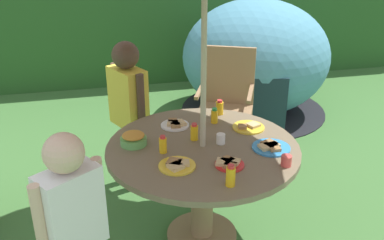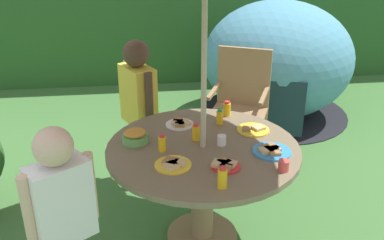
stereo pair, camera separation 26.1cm
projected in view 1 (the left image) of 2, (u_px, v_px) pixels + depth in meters
The scene contains 20 objects.
ground_plane at pixel (202, 236), 3.23m from camera, with size 10.00×10.00×0.02m, color #3D6B33.
hedge_backdrop at pixel (139, 12), 6.11m from camera, with size 9.00×0.70×1.91m, color #285623.
garden_table at pixel (203, 166), 2.98m from camera, with size 1.29×1.29×0.74m.
wooden_chair at pixel (226, 97), 4.18m from camera, with size 0.65×0.64×1.04m.
dome_tent at pixel (255, 58), 5.10m from camera, with size 2.06×2.06×1.33m.
child_in_yellow_shirt at pixel (128, 98), 3.53m from camera, with size 0.31×0.39×1.27m.
child_in_white_shirt at pixel (71, 210), 2.24m from camera, with size 0.35×0.32×1.20m.
snack_bowl at pixel (133, 139), 2.92m from camera, with size 0.18×0.18×0.09m.
plate_far_left at pixel (229, 163), 2.68m from camera, with size 0.19×0.18×0.03m.
plate_center_front at pixel (175, 124), 3.20m from camera, with size 0.21×0.21×0.03m.
plate_near_right at pixel (177, 165), 2.66m from camera, with size 0.23×0.23×0.03m.
plate_far_right at pixel (271, 147), 2.88m from camera, with size 0.25×0.25×0.03m.
plate_mid_left at pixel (249, 127), 3.16m from camera, with size 0.23×0.23×0.03m.
juice_bottle_near_left at pixel (163, 145), 2.81m from camera, with size 0.05×0.05×0.12m.
juice_bottle_center_back at pixel (231, 176), 2.46m from camera, with size 0.05×0.05×0.13m.
juice_bottle_mid_right at pixel (194, 132), 2.98m from camera, with size 0.05×0.05×0.12m.
juice_bottle_front_edge at pixel (214, 116), 3.23m from camera, with size 0.05×0.05×0.12m.
juice_bottle_back_edge at pixel (220, 108), 3.37m from camera, with size 0.06×0.06×0.12m.
cup_near at pixel (221, 139), 2.94m from camera, with size 0.06×0.06×0.07m, color white.
cup_far at pixel (286, 161), 2.67m from camera, with size 0.07×0.07×0.07m, color #E04C47.
Camera 1 is at (-0.63, -2.51, 2.11)m, focal length 41.06 mm.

